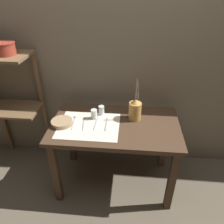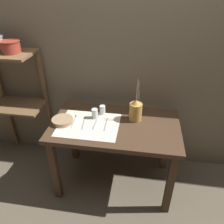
{
  "view_description": "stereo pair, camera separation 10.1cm",
  "coord_description": "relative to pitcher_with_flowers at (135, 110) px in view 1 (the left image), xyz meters",
  "views": [
    {
      "loc": [
        0.12,
        -1.58,
        1.82
      ],
      "look_at": [
        -0.03,
        0.0,
        0.84
      ],
      "focal_mm": 35.0,
      "sensor_mm": 36.0,
      "label": 1
    },
    {
      "loc": [
        0.22,
        -1.57,
        1.82
      ],
      "look_at": [
        -0.03,
        0.0,
        0.84
      ],
      "focal_mm": 35.0,
      "sensor_mm": 36.0,
      "label": 2
    }
  ],
  "objects": [
    {
      "name": "wooden_bowl",
      "position": [
        -0.63,
        -0.15,
        -0.07
      ],
      "size": [
        0.19,
        0.19,
        0.04
      ],
      "color": "#9E7F5B",
      "rests_on": "wooden_table"
    },
    {
      "name": "wooden_table",
      "position": [
        -0.17,
        -0.09,
        -0.2
      ],
      "size": [
        1.13,
        0.66,
        0.72
      ],
      "color": "#422D1E",
      "rests_on": "ground_plane"
    },
    {
      "name": "spoon_outer",
      "position": [
        -0.34,
        -0.06,
        -0.09
      ],
      "size": [
        0.02,
        0.21,
        0.02
      ],
      "color": "#939399",
      "rests_on": "wooden_table"
    },
    {
      "name": "spoon_inner",
      "position": [
        -0.54,
        -0.07,
        -0.09
      ],
      "size": [
        0.03,
        0.21,
        0.02
      ],
      "color": "#939399",
      "rests_on": "wooden_table"
    },
    {
      "name": "fork_outer",
      "position": [
        -0.45,
        -0.13,
        -0.09
      ],
      "size": [
        0.04,
        0.2,
        0.0
      ],
      "color": "#939399",
      "rests_on": "wooden_table"
    },
    {
      "name": "glass_tumbler_far",
      "position": [
        -0.31,
        0.05,
        -0.05
      ],
      "size": [
        0.05,
        0.05,
        0.09
      ],
      "color": "silver",
      "rests_on": "wooden_table"
    },
    {
      "name": "stone_wall_back",
      "position": [
        -0.17,
        0.35,
        0.39
      ],
      "size": [
        7.0,
        0.06,
        2.4
      ],
      "color": "#6B5E4C",
      "rests_on": "ground_plane"
    },
    {
      "name": "wooden_shelf_unit",
      "position": [
        -1.23,
        0.16,
        0.06
      ],
      "size": [
        0.54,
        0.35,
        1.24
      ],
      "color": "brown",
      "rests_on": "ground_plane"
    },
    {
      "name": "fork_inner",
      "position": [
        -0.25,
        -0.12,
        -0.09
      ],
      "size": [
        0.02,
        0.2,
        0.0
      ],
      "color": "#939399",
      "rests_on": "wooden_table"
    },
    {
      "name": "metal_pot_small",
      "position": [
        -1.14,
        0.12,
        0.49
      ],
      "size": [
        0.18,
        0.18,
        0.11
      ],
      "color": "#9E3828",
      "rests_on": "wooden_shelf_unit"
    },
    {
      "name": "linen_cloth",
      "position": [
        -0.4,
        -0.15,
        -0.09
      ],
      "size": [
        0.53,
        0.42,
        0.0
      ],
      "color": "beige",
      "rests_on": "wooden_table"
    },
    {
      "name": "ground_plane",
      "position": [
        -0.17,
        -0.09,
        -0.81
      ],
      "size": [
        12.0,
        12.0,
        0.0
      ],
      "primitive_type": "plane",
      "color": "brown"
    },
    {
      "name": "pitcher_with_flowers",
      "position": [
        0.0,
        0.0,
        0.0
      ],
      "size": [
        0.11,
        0.11,
        0.39
      ],
      "color": "#B7843D",
      "rests_on": "wooden_table"
    },
    {
      "name": "glass_tumbler_near",
      "position": [
        -0.37,
        -0.03,
        -0.05
      ],
      "size": [
        0.06,
        0.06,
        0.09
      ],
      "color": "silver",
      "rests_on": "wooden_table"
    }
  ]
}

